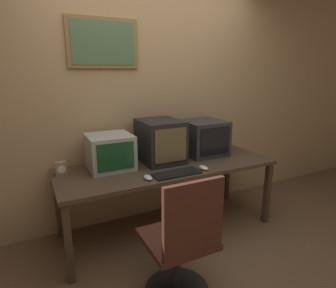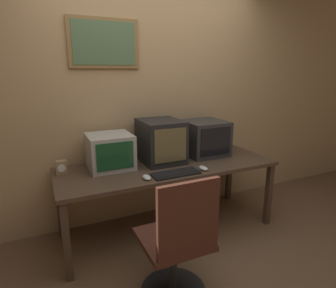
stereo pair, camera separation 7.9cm
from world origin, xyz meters
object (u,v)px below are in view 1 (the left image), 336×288
Objects in this scene: monitor_right at (203,138)px; keyboard_main at (177,173)px; mouse_far_corner at (148,178)px; desk_clock at (61,169)px; mouse_near_keyboard at (204,168)px; office_chair at (182,249)px; monitor_left at (110,152)px; monitor_center at (160,141)px.

monitor_right is 1.00× the size of keyboard_main.
desk_clock is (-0.65, 0.44, 0.05)m from mouse_far_corner.
desk_clock is (-0.93, 0.45, 0.05)m from keyboard_main.
mouse_near_keyboard is 0.99× the size of mouse_far_corner.
office_chair is (-0.85, -1.04, -0.49)m from monitor_right.
monitor_right reaches higher than monitor_left.
keyboard_main is at bearing 64.73° from office_chair.
monitor_left is 0.86× the size of monitor_center.
monitor_center is at bearing -178.11° from monitor_right.
mouse_near_keyboard is at bearing -29.38° from monitor_left.
monitor_center reaches higher than mouse_near_keyboard.
keyboard_main is (0.48, -0.43, -0.15)m from monitor_left.
keyboard_main is 1.03m from desk_clock.
desk_clock is (-0.96, 0.03, -0.15)m from monitor_center.
monitor_right is at bearing 50.63° from office_chair.
monitor_right is (0.53, 0.02, -0.02)m from monitor_center.
monitor_right is 0.45× the size of office_chair.
monitor_left is 3.27× the size of desk_clock.
monitor_left is at bearing 150.62° from mouse_near_keyboard.
office_chair is at bearing -129.37° from monitor_right.
monitor_center is 0.53m from mouse_near_keyboard.
keyboard_main is 3.51× the size of desk_clock.
mouse_far_corner is at bearing 179.29° from mouse_near_keyboard.
monitor_left is 0.50m from mouse_far_corner.
keyboard_main is 0.73m from office_chair.
monitor_right is 0.54m from mouse_near_keyboard.
mouse_near_keyboard is 1.29m from desk_clock.
monitor_center is 1.18m from office_chair.
monitor_left reaches higher than mouse_far_corner.
mouse_near_keyboard is 0.56m from mouse_far_corner.
mouse_far_corner is at bearing -153.11° from monitor_right.
monitor_right is at bearing 1.89° from monitor_center.
mouse_near_keyboard reaches higher than mouse_far_corner.
keyboard_main is (-0.03, -0.42, -0.20)m from monitor_center.
monitor_left is 0.42× the size of office_chair.
office_chair is (0.20, -1.03, -0.46)m from monitor_left.
office_chair is (0.64, -1.05, -0.36)m from desk_clock.
monitor_center is 4.00× the size of mouse_far_corner.
mouse_near_keyboard is at bearing -20.13° from desk_clock.
monitor_center reaches higher than monitor_right.
office_chair is at bearing -107.28° from monitor_center.
mouse_far_corner is (0.21, -0.43, -0.15)m from monitor_left.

